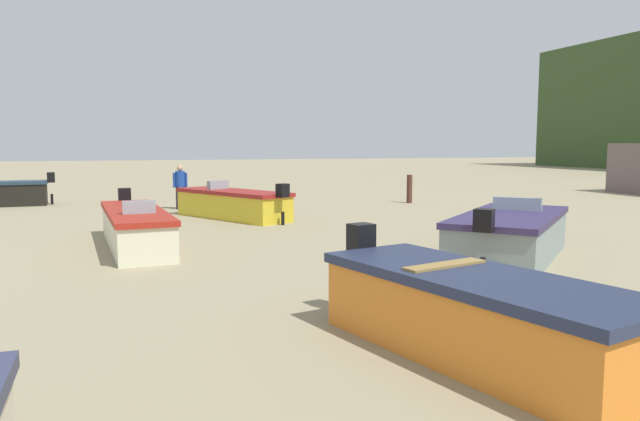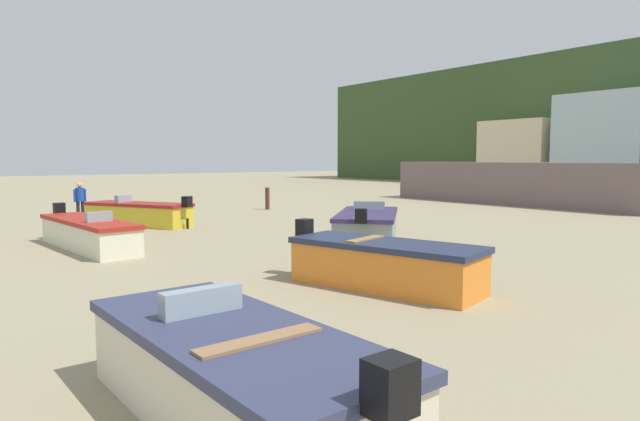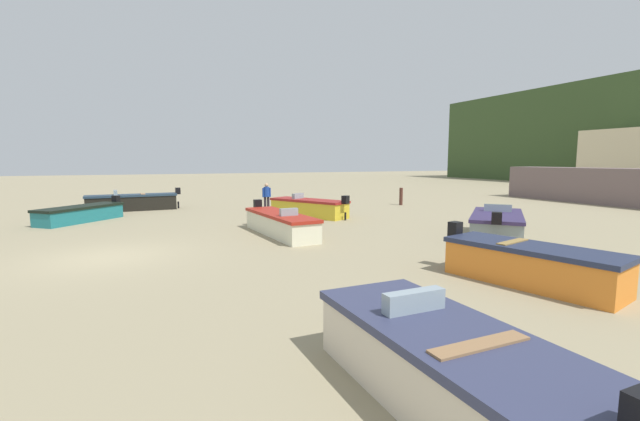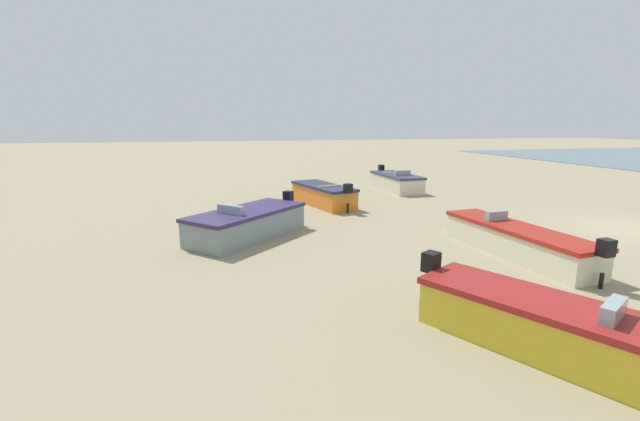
% 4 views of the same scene
% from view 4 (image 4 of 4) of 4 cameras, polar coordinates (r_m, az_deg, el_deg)
% --- Properties ---
extents(ground_plane, '(160.00, 160.00, 0.00)m').
position_cam_4_polar(ground_plane, '(18.93, 36.31, -2.02)').
color(ground_plane, gray).
extents(boat_cream_0, '(4.34, 1.72, 1.26)m').
position_cam_4_polar(boat_cream_0, '(24.29, 10.37, 3.87)').
color(boat_cream_0, beige).
rests_on(boat_cream_0, ground).
extents(boat_yellow_1, '(4.55, 3.32, 1.23)m').
position_cam_4_polar(boat_yellow_1, '(8.13, 29.20, -13.85)').
color(boat_yellow_1, gold).
rests_on(boat_yellow_1, ground).
extents(boat_orange_2, '(4.33, 2.43, 1.27)m').
position_cam_4_polar(boat_orange_2, '(19.56, 0.46, 2.16)').
color(boat_orange_2, orange).
rests_on(boat_orange_2, ground).
extents(boat_grey_5, '(4.30, 4.37, 1.27)m').
position_cam_4_polar(boat_grey_5, '(14.24, -9.86, -1.73)').
color(boat_grey_5, gray).
rests_on(boat_grey_5, ground).
extents(boat_cream_6, '(5.33, 1.70, 1.19)m').
position_cam_4_polar(boat_cream_6, '(13.37, 25.25, -3.76)').
color(boat_cream_6, beige).
rests_on(boat_cream_6, ground).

